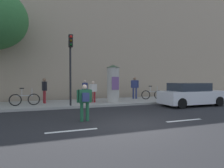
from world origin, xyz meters
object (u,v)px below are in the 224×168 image
object	(u,v)px
poster_column	(113,83)
parked_car_blue	(191,95)
traffic_light	(71,58)
pedestrian_in_dark_shirt	(44,88)
bicycle_leaning	(152,94)
bicycle_upright	(25,99)
pedestrian_near_pole	(85,88)
pedestrian_with_backpack	(85,99)
pedestrian_with_bag	(93,90)
pedestrian_tallest	(135,86)

from	to	relation	value
poster_column	parked_car_blue	world-z (taller)	poster_column
traffic_light	pedestrian_in_dark_shirt	xyz separation A→B (m)	(-1.48, 1.90, -1.90)
traffic_light	bicycle_leaning	bearing A→B (deg)	13.10
bicycle_upright	pedestrian_near_pole	bearing A→B (deg)	19.15
pedestrian_near_pole	pedestrian_in_dark_shirt	bearing A→B (deg)	-167.15
traffic_light	pedestrian_in_dark_shirt	bearing A→B (deg)	127.83
pedestrian_with_backpack	pedestrian_with_bag	xyz separation A→B (m)	(1.72, 5.09, 0.07)
pedestrian_with_backpack	pedestrian_near_pole	size ratio (longest dim) A/B	1.00
pedestrian_tallest	bicycle_leaning	distance (m)	1.58
pedestrian_in_dark_shirt	bicycle_upright	distance (m)	1.52
traffic_light	pedestrian_with_bag	distance (m)	2.93
traffic_light	pedestrian_with_bag	xyz separation A→B (m)	(1.73, 1.20, -2.04)
pedestrian_with_backpack	pedestrian_in_dark_shirt	size ratio (longest dim) A/B	0.92
pedestrian_near_pole	parked_car_blue	distance (m)	7.55
traffic_light	poster_column	bearing A→B (deg)	17.12
bicycle_upright	parked_car_blue	xyz separation A→B (m)	(10.32, -2.83, 0.20)
traffic_light	pedestrian_with_backpack	distance (m)	4.43
poster_column	pedestrian_with_backpack	bearing A→B (deg)	-122.78
parked_car_blue	pedestrian_tallest	bearing A→B (deg)	116.41
bicycle_leaning	traffic_light	bearing A→B (deg)	-166.90
poster_column	pedestrian_with_backpack	distance (m)	5.80
pedestrian_tallest	poster_column	bearing A→B (deg)	-149.09
pedestrian_with_bag	bicycle_leaning	bearing A→B (deg)	4.18
pedestrian_in_dark_shirt	bicycle_upright	xyz separation A→B (m)	(-1.17, -0.76, -0.61)
poster_column	pedestrian_in_dark_shirt	size ratio (longest dim) A/B	1.56
traffic_light	bicycle_leaning	world-z (taller)	traffic_light
poster_column	pedestrian_with_backpack	size ratio (longest dim) A/B	1.70
traffic_light	pedestrian_with_backpack	xyz separation A→B (m)	(0.00, -3.89, -2.12)
pedestrian_tallest	pedestrian_with_bag	size ratio (longest dim) A/B	1.19
pedestrian_tallest	bicycle_leaning	bearing A→B (deg)	-38.78
pedestrian_with_backpack	pedestrian_near_pole	world-z (taller)	pedestrian_near_pole
pedestrian_in_dark_shirt	pedestrian_near_pole	world-z (taller)	pedestrian_in_dark_shirt
pedestrian_with_bag	bicycle_upright	size ratio (longest dim) A/B	0.84
pedestrian_tallest	parked_car_blue	size ratio (longest dim) A/B	0.41
pedestrian_with_backpack	traffic_light	bearing A→B (deg)	90.04
poster_column	parked_car_blue	bearing A→B (deg)	-30.23
bicycle_leaning	bicycle_upright	world-z (taller)	same
pedestrian_with_backpack	pedestrian_with_bag	bearing A→B (deg)	71.29
bicycle_upright	parked_car_blue	world-z (taller)	parked_car_blue
pedestrian_with_backpack	bicycle_leaning	world-z (taller)	pedestrian_with_backpack
pedestrian_tallest	bicycle_upright	xyz separation A→B (m)	(-8.27, -1.31, -0.69)
traffic_light	pedestrian_in_dark_shirt	distance (m)	3.06
pedestrian_tallest	pedestrian_near_pole	bearing A→B (deg)	178.46
pedestrian_tallest	bicycle_upright	distance (m)	8.40
traffic_light	bicycle_leaning	size ratio (longest dim) A/B	2.49
bicycle_leaning	parked_car_blue	bearing A→B (deg)	-73.73
pedestrian_near_pole	bicycle_leaning	xyz separation A→B (m)	(5.28, -1.00, -0.53)
pedestrian_near_pole	bicycle_leaning	bearing A→B (deg)	-10.75
pedestrian_tallest	pedestrian_in_dark_shirt	bearing A→B (deg)	-175.53
pedestrian_with_bag	bicycle_upright	bearing A→B (deg)	-179.29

